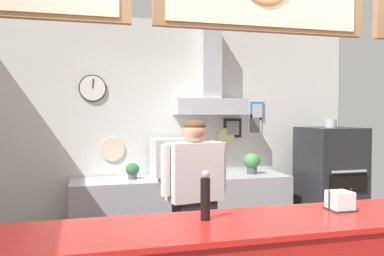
# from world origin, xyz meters

# --- Properties ---
(back_wall_assembly) EXTENTS (4.82, 2.82, 2.81)m
(back_wall_assembly) POSITION_xyz_m (0.02, 2.27, 1.50)
(back_wall_assembly) COLOR #9E9E99
(back_wall_assembly) RESTS_ON ground_plane
(back_prep_counter) EXTENTS (2.57, 0.62, 0.89)m
(back_prep_counter) POSITION_xyz_m (0.05, 2.05, 0.44)
(back_prep_counter) COLOR #A3A5AD
(back_prep_counter) RESTS_ON ground_plane
(pizza_oven) EXTENTS (0.64, 0.73, 1.57)m
(pizza_oven) POSITION_xyz_m (1.84, 1.75, 0.74)
(pizza_oven) COLOR #232326
(pizza_oven) RESTS_ON ground_plane
(shop_worker) EXTENTS (0.61, 0.30, 1.59)m
(shop_worker) POSITION_xyz_m (-0.15, 0.78, 0.85)
(shop_worker) COLOR #232328
(shop_worker) RESTS_ON ground_plane
(espresso_machine) EXTENTS (0.51, 0.56, 0.46)m
(espresso_machine) POSITION_xyz_m (-0.06, 2.02, 1.11)
(espresso_machine) COLOR silver
(espresso_machine) RESTS_ON back_prep_counter
(potted_oregano) EXTENTS (0.16, 0.16, 0.19)m
(potted_oregano) POSITION_xyz_m (-0.54, 2.06, 0.99)
(potted_oregano) COLOR #4C4C51
(potted_oregano) RESTS_ON back_prep_counter
(potted_rosemary) EXTENTS (0.21, 0.21, 0.26)m
(potted_rosemary) POSITION_xyz_m (0.94, 2.06, 1.03)
(potted_rosemary) COLOR #4C4C51
(potted_rosemary) RESTS_ON back_prep_counter
(potted_thyme) EXTENTS (0.15, 0.15, 0.20)m
(potted_thyme) POSITION_xyz_m (0.45, 2.08, 1.00)
(potted_thyme) COLOR #4C4C51
(potted_thyme) RESTS_ON back_prep_counter
(napkin_holder) EXTENTS (0.16, 0.15, 0.13)m
(napkin_holder) POSITION_xyz_m (0.44, -0.41, 1.11)
(napkin_holder) COLOR #262628
(napkin_holder) RESTS_ON service_counter
(pepper_grinder) EXTENTS (0.05, 0.05, 0.28)m
(pepper_grinder) POSITION_xyz_m (-0.42, -0.42, 1.19)
(pepper_grinder) COLOR black
(pepper_grinder) RESTS_ON service_counter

